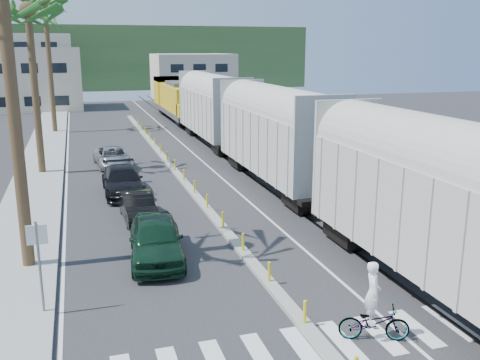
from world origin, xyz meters
The scene contains 15 objects.
ground centered at (0.00, 0.00, 0.00)m, with size 140.00×140.00×0.00m, color #28282B.
sidewalk centered at (-8.50, 25.00, 0.07)m, with size 3.00×90.00×0.15m, color gray.
rails centered at (5.00, 28.00, 0.03)m, with size 1.56×100.00×0.06m.
median centered at (0.00, 19.96, 0.09)m, with size 0.45×60.00×0.85m.
crosswalk centered at (0.00, -2.00, 0.01)m, with size 14.00×2.20×0.01m, color silver.
lane_markings centered at (-2.15, 25.00, 0.00)m, with size 9.42×90.00×0.01m.
freight_train centered at (5.00, 20.51, 2.91)m, with size 3.00×60.94×5.85m.
street_sign centered at (-7.30, 2.00, 1.97)m, with size 0.60×0.08×3.00m.
buildings centered at (-6.41, 71.66, 4.36)m, with size 38.00×27.00×10.00m.
hillside centered at (0.00, 100.00, 6.00)m, with size 80.00×20.00×12.00m, color #385628.
car_lead centered at (-3.36, 5.41, 0.84)m, with size 2.45×5.10×1.68m, color black.
car_second centered at (-3.47, 10.56, 0.66)m, with size 1.55×4.07×1.32m, color black.
car_third centered at (-3.73, 15.45, 0.76)m, with size 2.14×5.23×1.52m, color black.
car_rear centered at (-3.75, 22.91, 0.67)m, with size 2.61×4.97×1.34m, color #A4A6A9.
cyclist centered at (1.54, -2.18, 0.73)m, with size 1.98×2.41×2.34m.
Camera 1 is at (-5.93, -13.93, 7.94)m, focal length 40.00 mm.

